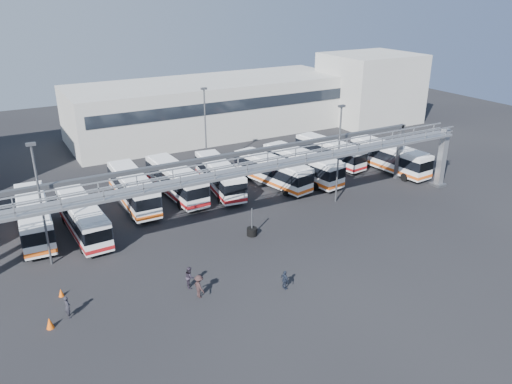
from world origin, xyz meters
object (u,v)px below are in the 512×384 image
bus_8 (330,151)px  cone_right (61,292)px  bus_5 (219,175)px  pedestrian_b (190,277)px  light_pole_left (40,199)px  pedestrian_d (285,280)px  bus_3 (133,188)px  bus_1 (34,216)px  bus_2 (83,217)px  bus_7 (302,164)px  bus_6 (272,170)px  bus_9 (389,157)px  light_pole_mid (339,149)px  light_pole_back (205,126)px  bus_4 (176,180)px  pedestrian_c (199,286)px  pedestrian_a (68,307)px  cone_left (50,323)px  tire_stack (252,231)px

bus_8 → cone_right: bus_8 is taller
bus_5 → pedestrian_b: 19.27m
light_pole_left → pedestrian_d: (14.54, -12.31, -4.97)m
bus_3 → bus_1: bearing=-165.0°
pedestrian_b → bus_1: bearing=47.6°
bus_2 → bus_7: (25.09, 2.13, 0.12)m
bus_6 → bus_3: bearing=160.2°
bus_1 → bus_9: (39.78, -2.65, -0.03)m
light_pole_mid → bus_2: bearing=168.4°
light_pole_back → light_pole_left: bearing=-145.0°
bus_7 → pedestrian_b: size_ratio=6.84×
bus_4 → pedestrian_d: size_ratio=7.32×
light_pole_left → pedestrian_c: light_pole_left is taller
bus_9 → pedestrian_c: size_ratio=6.23×
pedestrian_a → light_pole_left: bearing=-10.6°
light_pole_left → bus_6: 25.74m
cone_right → bus_2: bearing=68.8°
light_pole_left → bus_4: 16.90m
pedestrian_b → light_pole_back: bearing=-10.6°
bus_5 → pedestrian_a: size_ratio=6.70×
pedestrian_c → cone_left: pedestrian_c is taller
bus_8 → cone_right: 37.55m
light_pole_left → cone_right: bearing=-91.1°
bus_6 → bus_9: 15.09m
bus_1 → bus_5: bus_1 is taller
bus_4 → pedestrian_d: bearing=-91.4°
light_pole_mid → pedestrian_a: size_ratio=6.27×
light_pole_left → bus_5: 20.65m
light_pole_mid → bus_6: (-3.36, 7.34, -3.95)m
bus_4 → bus_5: 4.79m
bus_8 → pedestrian_c: bus_8 is taller
bus_2 → pedestrian_d: bearing=-58.5°
bus_9 → bus_3: bearing=165.5°
light_pole_back → pedestrian_c: (-11.38, -24.18, -4.84)m
bus_3 → light_pole_left: bearing=-136.7°
bus_7 → pedestrian_d: size_ratio=7.47×
light_pole_mid → cone_right: size_ratio=16.49×
bus_1 → cone_left: 14.87m
cone_right → tire_stack: (16.70, 1.66, 0.14)m
light_pole_mid → bus_3: size_ratio=0.92×
bus_8 → bus_9: size_ratio=0.95×
bus_3 → pedestrian_a: size_ratio=6.85×
pedestrian_d → bus_6: bearing=-32.0°
light_pole_left → bus_2: size_ratio=0.97×
bus_2 → bus_5: bus_5 is taller
bus_3 → pedestrian_d: (5.19, -20.77, -1.10)m
bus_5 → pedestrian_a: bus_5 is taller
bus_1 → pedestrian_d: (14.88, -18.38, -1.10)m
bus_4 → cone_right: 19.80m
bus_4 → light_pole_left: bearing=-151.3°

